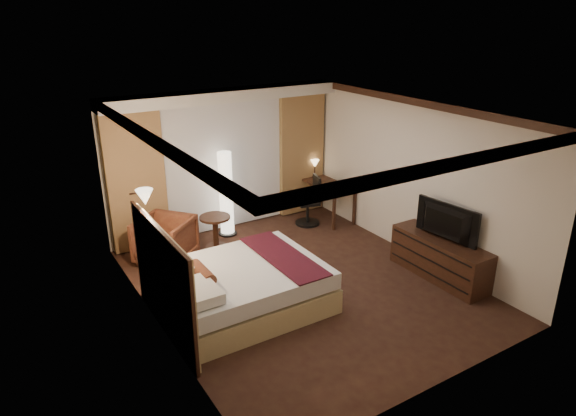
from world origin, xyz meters
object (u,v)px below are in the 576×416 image
armchair (165,238)px  desk (327,201)px  television (443,221)px  office_chair (308,201)px  bed (243,287)px  side_table (216,232)px  dresser (440,258)px  floor_lamp (226,194)px

armchair → desk: bearing=52.7°
television → desk: bearing=-5.9°
desk → office_chair: bearing=-174.5°
bed → television: bearing=-15.5°
armchair → side_table: 0.96m
desk → television: size_ratio=1.12×
office_chair → television: bearing=-64.1°
desk → office_chair: 0.53m
television → armchair: bearing=44.7°
dresser → side_table: bearing=131.8°
office_chair → dresser: bearing=-63.5°
office_chair → floor_lamp: bearing=-178.8°
bed → desk: 3.70m
desk → television: television is taller
bed → side_table: bearing=76.3°
armchair → office_chair: (2.96, 0.08, 0.07)m
floor_lamp → desk: size_ratio=1.32×
floor_lamp → dresser: floor_lamp is taller
bed → dresser: bearing=-15.3°
floor_lamp → office_chair: (1.57, -0.40, -0.32)m
office_chair → desk: bearing=21.0°
desk → dresser: size_ratio=0.73×
floor_lamp → television: floor_lamp is taller
floor_lamp → desk: (2.09, -0.35, -0.44)m
side_table → floor_lamp: size_ratio=0.37×
television → side_table: bearing=35.2°
office_chair → television: television is taller
side_table → dresser: dresser is taller
side_table → office_chair: office_chair is taller
bed → television: 3.22m
bed → armchair: armchair is taller
side_table → bed: bearing=-103.7°
armchair → bed: bearing=-26.8°
bed → office_chair: size_ratio=2.24×
dresser → bed: bearing=164.7°
desk → armchair: bearing=-177.8°
side_table → television: size_ratio=0.55×
armchair → dresser: 4.52m
side_table → desk: bearing=1.9°
bed → television: television is taller
floor_lamp → desk: floor_lamp is taller
bed → office_chair: bearing=39.6°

